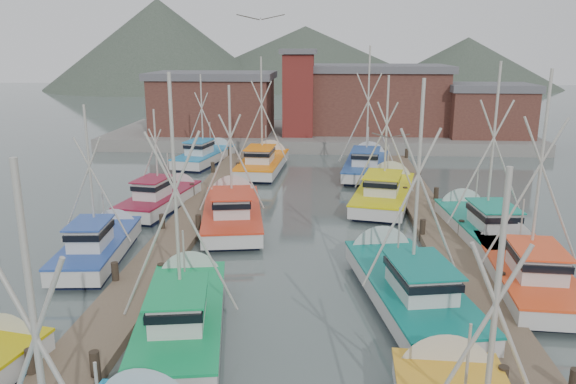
# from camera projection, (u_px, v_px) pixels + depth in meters

# --- Properties ---
(ground) EXTENTS (260.00, 260.00, 0.00)m
(ground) POSITION_uv_depth(u_px,v_px,m) (305.00, 275.00, 25.36)
(ground) COLOR #465452
(ground) RESTS_ON ground
(dock_left) EXTENTS (2.30, 46.00, 1.50)m
(dock_left) POSITION_uv_depth(u_px,v_px,m) (176.00, 238.00, 29.67)
(dock_left) COLOR brown
(dock_left) RESTS_ON ground
(dock_right) EXTENTS (2.30, 46.00, 1.50)m
(dock_right) POSITION_uv_depth(u_px,v_px,m) (445.00, 244.00, 28.75)
(dock_right) COLOR brown
(dock_right) RESTS_ON ground
(quay) EXTENTS (44.00, 16.00, 1.20)m
(quay) POSITION_uv_depth(u_px,v_px,m) (318.00, 135.00, 60.92)
(quay) COLOR gray
(quay) RESTS_ON ground
(shed_left) EXTENTS (12.72, 8.48, 6.20)m
(shed_left) POSITION_uv_depth(u_px,v_px,m) (214.00, 102.00, 58.76)
(shed_left) COLOR brown
(shed_left) RESTS_ON quay
(shed_center) EXTENTS (14.84, 9.54, 6.90)m
(shed_center) POSITION_uv_depth(u_px,v_px,m) (375.00, 98.00, 59.49)
(shed_center) COLOR brown
(shed_center) RESTS_ON quay
(shed_right) EXTENTS (8.48, 6.36, 5.20)m
(shed_right) POSITION_uv_depth(u_px,v_px,m) (488.00, 110.00, 56.09)
(shed_right) COLOR brown
(shed_right) RESTS_ON quay
(lookout_tower) EXTENTS (3.60, 3.60, 8.50)m
(lookout_tower) POSITION_uv_depth(u_px,v_px,m) (298.00, 92.00, 55.93)
(lookout_tower) COLOR maroon
(lookout_tower) RESTS_ON quay
(distant_hills) EXTENTS (175.00, 140.00, 42.00)m
(distant_hills) POSITION_uv_depth(u_px,v_px,m) (274.00, 86.00, 144.52)
(distant_hills) COLOR #485546
(distant_hills) RESTS_ON ground
(boat_4) EXTENTS (4.12, 9.34, 10.03)m
(boat_4) POSITION_uv_depth(u_px,v_px,m) (184.00, 312.00, 20.37)
(boat_4) COLOR black
(boat_4) RESTS_ON ground
(boat_5) EXTENTS (4.87, 10.39, 9.86)m
(boat_5) POSITION_uv_depth(u_px,v_px,m) (405.00, 284.00, 22.77)
(boat_5) COLOR black
(boat_5) RESTS_ON ground
(boat_6) EXTENTS (3.31, 8.20, 8.13)m
(boat_6) POSITION_uv_depth(u_px,v_px,m) (101.00, 245.00, 27.26)
(boat_6) COLOR black
(boat_6) RESTS_ON ground
(boat_7) EXTENTS (4.04, 9.35, 10.03)m
(boat_7) POSITION_uv_depth(u_px,v_px,m) (523.00, 269.00, 24.27)
(boat_7) COLOR black
(boat_7) RESTS_ON ground
(boat_8) EXTENTS (4.68, 10.45, 8.94)m
(boat_8) POSITION_uv_depth(u_px,v_px,m) (232.00, 211.00, 32.76)
(boat_8) COLOR black
(boat_8) RESTS_ON ground
(boat_9) EXTENTS (5.17, 10.65, 9.26)m
(boat_9) POSITION_uv_depth(u_px,v_px,m) (385.00, 192.00, 37.12)
(boat_9) COLOR black
(boat_9) RESTS_ON ground
(boat_10) EXTENTS (3.75, 8.38, 6.99)m
(boat_10) POSITION_uv_depth(u_px,v_px,m) (163.00, 198.00, 35.61)
(boat_10) COLOR black
(boat_10) RESTS_ON ground
(boat_11) EXTENTS (4.09, 9.50, 10.15)m
(boat_11) POSITION_uv_depth(u_px,v_px,m) (480.00, 225.00, 30.20)
(boat_11) COLOR black
(boat_11) RESTS_ON ground
(boat_12) EXTENTS (4.09, 10.10, 10.14)m
(boat_12) POSITION_uv_depth(u_px,v_px,m) (264.00, 162.00, 46.43)
(boat_12) COLOR black
(boat_12) RESTS_ON ground
(boat_13) EXTENTS (4.39, 10.36, 11.00)m
(boat_13) POSITION_uv_depth(u_px,v_px,m) (367.00, 165.00, 45.52)
(boat_13) COLOR black
(boat_13) RESTS_ON ground
(boat_14) EXTENTS (4.27, 9.05, 8.45)m
(boat_14) POSITION_uv_depth(u_px,v_px,m) (207.00, 156.00, 49.35)
(boat_14) COLOR black
(boat_14) RESTS_ON ground
(gull_near) EXTENTS (1.55, 0.64, 0.24)m
(gull_near) POSITION_uv_depth(u_px,v_px,m) (261.00, 18.00, 17.81)
(gull_near) COLOR gray
(gull_near) RESTS_ON ground
(gull_far) EXTENTS (1.55, 0.66, 0.24)m
(gull_far) POSITION_uv_depth(u_px,v_px,m) (391.00, 136.00, 22.81)
(gull_far) COLOR gray
(gull_far) RESTS_ON ground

